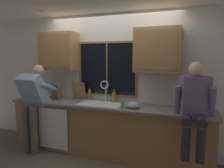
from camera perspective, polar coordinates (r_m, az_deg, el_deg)
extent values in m
cube|color=silver|center=(3.95, 0.06, 0.57)|extent=(5.98, 0.12, 2.55)
cylinder|color=#FFEAB2|center=(3.97, -19.19, 18.63)|extent=(0.14, 0.14, 0.01)
cube|color=black|center=(3.89, -1.37, 4.16)|extent=(1.10, 0.02, 0.95)
cube|color=brown|center=(3.89, -1.45, 11.42)|extent=(1.17, 0.02, 0.04)
cube|color=brown|center=(3.94, -1.40, -3.02)|extent=(1.17, 0.02, 0.04)
cube|color=brown|center=(4.13, -8.76, 4.26)|extent=(0.03, 0.02, 0.95)
cube|color=brown|center=(3.71, 6.75, 3.95)|extent=(0.04, 0.02, 0.95)
cube|color=brown|center=(3.88, -1.43, 4.15)|extent=(0.02, 0.02, 0.95)
cube|color=olive|center=(3.83, -1.83, -12.55)|extent=(3.58, 0.58, 0.88)
cube|color=slate|center=(3.68, -1.98, -5.90)|extent=(3.64, 0.62, 0.04)
cube|color=white|center=(3.98, -15.93, -11.76)|extent=(0.60, 0.02, 0.74)
cube|color=#A87A47|center=(4.20, -14.45, 8.74)|extent=(0.74, 0.33, 0.72)
cube|color=olive|center=(4.07, -15.84, 8.74)|extent=(0.66, 0.01, 0.62)
sphere|color=#B2B2B7|center=(3.93, -13.18, 5.52)|extent=(0.02, 0.02, 0.02)
cube|color=#A87A47|center=(3.48, 12.44, 9.12)|extent=(0.74, 0.33, 0.72)
cube|color=olive|center=(3.31, 12.00, 9.22)|extent=(0.66, 0.01, 0.62)
sphere|color=#B2B2B7|center=(3.28, 15.72, 5.10)|extent=(0.02, 0.02, 0.02)
cube|color=silver|center=(3.71, -3.04, -5.61)|extent=(0.80, 0.46, 0.02)
cube|color=beige|center=(3.82, -5.79, -6.81)|extent=(0.36, 0.42, 0.20)
cube|color=beige|center=(3.66, -0.13, -7.39)|extent=(0.36, 0.42, 0.20)
cube|color=silver|center=(3.74, -3.03, -7.11)|extent=(0.04, 0.42, 0.20)
cylinder|color=silver|center=(3.88, -1.75, -2.63)|extent=(0.03, 0.03, 0.30)
torus|color=silver|center=(3.80, -2.10, -0.25)|extent=(0.16, 0.02, 0.16)
cylinder|color=silver|center=(3.87, -0.64, -4.16)|extent=(0.03, 0.03, 0.09)
cylinder|color=#595147|center=(4.17, -22.58, -11.41)|extent=(0.13, 0.13, 0.88)
cylinder|color=#595147|center=(4.06, -20.80, -11.83)|extent=(0.13, 0.13, 0.88)
cube|color=#8CB2DB|center=(4.04, -20.99, -1.68)|extent=(0.44, 0.45, 0.62)
sphere|color=beige|center=(4.13, -19.66, 3.55)|extent=(0.21, 0.21, 0.21)
cylinder|color=#8CB2DB|center=(4.31, -21.63, -0.49)|extent=(0.09, 0.52, 0.26)
cylinder|color=#8CB2DB|center=(4.03, -16.99, -0.81)|extent=(0.09, 0.52, 0.26)
cylinder|color=#262628|center=(3.04, 19.94, -9.20)|extent=(0.14, 0.43, 0.16)
cylinder|color=#262628|center=(3.05, 23.37, -9.34)|extent=(0.14, 0.43, 0.16)
cylinder|color=#262628|center=(2.92, 19.65, -15.12)|extent=(0.11, 0.11, 0.46)
cylinder|color=#262628|center=(2.92, 23.31, -15.26)|extent=(0.11, 0.11, 0.46)
cube|color=slate|center=(3.19, 21.86, -2.99)|extent=(0.44, 0.33, 0.56)
sphere|color=beige|center=(3.15, 22.19, 3.84)|extent=(0.20, 0.20, 0.20)
cylinder|color=slate|center=(3.16, 17.62, -4.38)|extent=(0.08, 0.20, 0.47)
cylinder|color=slate|center=(3.17, 25.98, -4.75)|extent=(0.08, 0.20, 0.47)
cube|color=olive|center=(4.24, -15.01, -2.64)|extent=(0.12, 0.18, 0.25)
cylinder|color=black|center=(4.19, -15.93, -0.68)|extent=(0.02, 0.05, 0.09)
cylinder|color=black|center=(4.17, -15.52, -0.79)|extent=(0.02, 0.04, 0.08)
cylinder|color=black|center=(4.15, -15.10, -0.91)|extent=(0.02, 0.04, 0.06)
cube|color=#997047|center=(4.12, -9.10, -1.85)|extent=(0.27, 0.09, 0.34)
ellipsoid|color=#8C99A8|center=(3.40, 5.83, -5.80)|extent=(0.22, 0.22, 0.11)
cylinder|color=#59A566|center=(3.38, 2.91, -5.74)|extent=(0.06, 0.06, 0.12)
cylinder|color=silver|center=(3.36, 2.92, -4.49)|extent=(0.02, 0.02, 0.04)
cylinder|color=silver|center=(3.34, 2.83, -4.18)|extent=(0.01, 0.04, 0.01)
cylinder|color=olive|center=(4.03, -6.13, -3.08)|extent=(0.06, 0.06, 0.19)
cylinder|color=brown|center=(4.01, -6.16, -1.42)|extent=(0.03, 0.03, 0.05)
cylinder|color=black|center=(4.00, -6.16, -1.00)|extent=(0.03, 0.03, 0.01)
cylinder|color=olive|center=(3.81, 0.62, -3.72)|extent=(0.07, 0.07, 0.18)
cylinder|color=brown|center=(3.79, 0.62, -2.05)|extent=(0.03, 0.03, 0.04)
cylinder|color=black|center=(3.79, 0.62, -1.63)|extent=(0.04, 0.04, 0.01)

